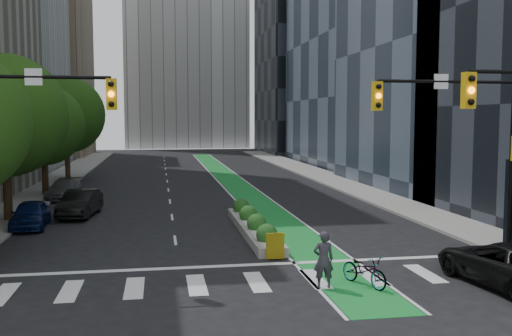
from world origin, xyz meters
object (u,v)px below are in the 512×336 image
object	(u,v)px
median_planter	(253,225)
parked_car_left_mid	(80,203)
cyclist	(323,260)
parked_car_left_far	(64,189)
parked_car_left_near	(30,214)
bicycle	(364,270)
parked_car_right	(507,264)

from	to	relation	value
median_planter	parked_car_left_mid	bearing A→B (deg)	145.11
cyclist	parked_car_left_far	size ratio (longest dim) A/B	0.41
median_planter	parked_car_left_near	xyz separation A→B (m)	(-10.70, 3.09, 0.31)
bicycle	parked_car_right	bearing A→B (deg)	-33.40
cyclist	parked_car_right	bearing A→B (deg)	175.34
median_planter	parked_car_right	xyz separation A→B (m)	(6.78, -9.79, 0.36)
median_planter	cyclist	distance (m)	9.09
parked_car_left_near	parked_car_left_far	bearing A→B (deg)	86.97
bicycle	parked_car_left_near	size ratio (longest dim) A/B	0.49
cyclist	parked_car_right	distance (m)	6.03
parked_car_left_far	parked_car_right	distance (m)	28.97
parked_car_left_near	parked_car_left_far	distance (m)	10.23
bicycle	parked_car_left_near	world-z (taller)	parked_car_left_near
cyclist	parked_car_left_mid	world-z (taller)	cyclist
median_planter	bicycle	bearing A→B (deg)	-76.40
cyclist	bicycle	bearing A→B (deg)	-177.50
parked_car_left_mid	parked_car_right	bearing A→B (deg)	-38.27
parked_car_left_mid	parked_car_right	distance (m)	22.17
parked_car_right	parked_car_left_mid	bearing A→B (deg)	-53.47
bicycle	parked_car_left_far	xyz separation A→B (m)	(-12.89, 22.35, 0.14)
median_planter	parked_car_left_far	xyz separation A→B (m)	(-10.70, 13.32, 0.28)
median_planter	parked_car_left_far	bearing A→B (deg)	128.78
bicycle	median_planter	bearing A→B (deg)	79.48
bicycle	parked_car_left_far	distance (m)	25.80
median_planter	parked_car_right	bearing A→B (deg)	-55.29
parked_car_left_mid	parked_car_left_far	size ratio (longest dim) A/B	1.00
parked_car_right	parked_car_left_far	bearing A→B (deg)	-60.68
parked_car_left_far	parked_car_right	bearing A→B (deg)	-48.82
bicycle	parked_car_left_mid	bearing A→B (deg)	101.67
median_planter	parked_car_right	world-z (taller)	parked_car_right
median_planter	parked_car_left_mid	distance (m)	10.62
parked_car_left_mid	parked_car_left_near	bearing A→B (deg)	-116.36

